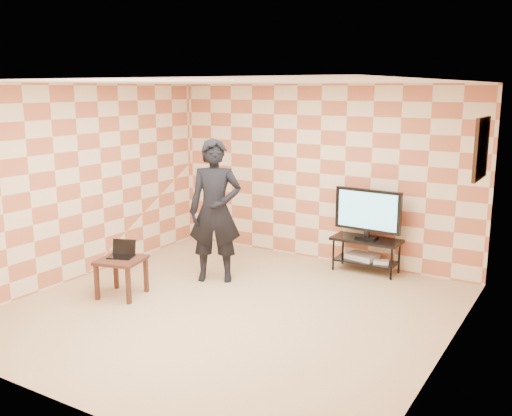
# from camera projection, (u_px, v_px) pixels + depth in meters

# --- Properties ---
(floor) EXTENTS (5.00, 5.00, 0.00)m
(floor) POSITION_uv_depth(u_px,v_px,m) (231.00, 309.00, 6.93)
(floor) COLOR tan
(floor) RESTS_ON ground
(wall_back) EXTENTS (5.00, 0.02, 2.70)m
(wall_back) POSITION_uv_depth(u_px,v_px,m) (320.00, 174.00, 8.74)
(wall_back) COLOR beige
(wall_back) RESTS_ON ground
(wall_front) EXTENTS (5.00, 0.02, 2.70)m
(wall_front) POSITION_uv_depth(u_px,v_px,m) (56.00, 252.00, 4.56)
(wall_front) COLOR beige
(wall_front) RESTS_ON ground
(wall_left) EXTENTS (0.02, 5.00, 2.70)m
(wall_left) POSITION_uv_depth(u_px,v_px,m) (80.00, 182.00, 7.92)
(wall_left) COLOR beige
(wall_left) RESTS_ON ground
(wall_right) EXTENTS (0.02, 5.00, 2.70)m
(wall_right) POSITION_uv_depth(u_px,v_px,m) (449.00, 227.00, 5.38)
(wall_right) COLOR beige
(wall_right) RESTS_ON ground
(ceiling) EXTENTS (5.00, 5.00, 0.02)m
(ceiling) POSITION_uv_depth(u_px,v_px,m) (228.00, 82.00, 6.37)
(ceiling) COLOR white
(ceiling) RESTS_ON wall_back
(wall_art) EXTENTS (0.04, 0.72, 0.72)m
(wall_art) POSITION_uv_depth(u_px,v_px,m) (481.00, 149.00, 6.57)
(wall_art) COLOR black
(wall_art) RESTS_ON wall_right
(tv_stand) EXTENTS (0.99, 0.45, 0.50)m
(tv_stand) POSITION_uv_depth(u_px,v_px,m) (366.00, 247.00, 8.28)
(tv_stand) COLOR black
(tv_stand) RESTS_ON floor
(tv) EXTENTS (1.00, 0.21, 0.73)m
(tv) POSITION_uv_depth(u_px,v_px,m) (368.00, 211.00, 8.17)
(tv) COLOR black
(tv) RESTS_ON tv_stand
(dvd_player) EXTENTS (0.48, 0.38, 0.07)m
(dvd_player) POSITION_uv_depth(u_px,v_px,m) (362.00, 256.00, 8.38)
(dvd_player) COLOR #BABABD
(dvd_player) RESTS_ON tv_stand
(game_console) EXTENTS (0.24, 0.20, 0.05)m
(game_console) POSITION_uv_depth(u_px,v_px,m) (381.00, 262.00, 8.15)
(game_console) COLOR silver
(game_console) RESTS_ON tv_stand
(side_table) EXTENTS (0.65, 0.65, 0.50)m
(side_table) POSITION_uv_depth(u_px,v_px,m) (121.00, 265.00, 7.29)
(side_table) COLOR #3A2119
(side_table) RESTS_ON floor
(laptop) EXTENTS (0.38, 0.34, 0.21)m
(laptop) POSITION_uv_depth(u_px,v_px,m) (122.00, 253.00, 7.36)
(laptop) COLOR black
(laptop) RESTS_ON side_table
(person) EXTENTS (0.86, 0.76, 1.97)m
(person) POSITION_uv_depth(u_px,v_px,m) (215.00, 211.00, 7.80)
(person) COLOR black
(person) RESTS_ON floor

